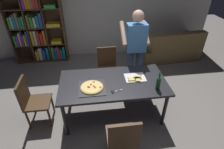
# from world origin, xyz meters

# --- Properties ---
(ground_plane) EXTENTS (12.00, 12.00, 0.00)m
(ground_plane) POSITION_xyz_m (0.00, 0.00, 0.00)
(ground_plane) COLOR gray
(back_wall) EXTENTS (6.40, 0.10, 2.80)m
(back_wall) POSITION_xyz_m (0.00, 2.60, 1.40)
(back_wall) COLOR silver
(back_wall) RESTS_ON ground_plane
(dining_table) EXTENTS (1.84, 0.95, 0.75)m
(dining_table) POSITION_xyz_m (0.00, 0.00, 0.68)
(dining_table) COLOR #232328
(dining_table) RESTS_ON ground_plane
(chair_near_camera) EXTENTS (0.42, 0.42, 0.90)m
(chair_near_camera) POSITION_xyz_m (-0.00, -0.96, 0.51)
(chair_near_camera) COLOR #472D19
(chair_near_camera) RESTS_ON ground_plane
(chair_far_side) EXTENTS (0.42, 0.42, 0.90)m
(chair_far_side) POSITION_xyz_m (0.00, 0.96, 0.51)
(chair_far_side) COLOR #472D19
(chair_far_side) RESTS_ON ground_plane
(chair_left_end) EXTENTS (0.42, 0.42, 0.90)m
(chair_left_end) POSITION_xyz_m (-1.41, 0.00, 0.51)
(chair_left_end) COLOR #472D19
(chair_left_end) RESTS_ON ground_plane
(couch) EXTENTS (1.77, 0.99, 0.85)m
(couch) POSITION_xyz_m (1.91, 1.99, 0.30)
(couch) COLOR brown
(couch) RESTS_ON ground_plane
(bookshelf) EXTENTS (1.40, 0.35, 1.95)m
(bookshelf) POSITION_xyz_m (-1.70, 2.38, 0.92)
(bookshelf) COLOR #513823
(bookshelf) RESTS_ON ground_plane
(person_serving_pizza) EXTENTS (0.55, 0.54, 1.75)m
(person_serving_pizza) POSITION_xyz_m (0.55, 0.74, 1.00)
(person_serving_pizza) COLOR #38476B
(person_serving_pizza) RESTS_ON ground_plane
(pepperoni_pizza_on_tray) EXTENTS (0.43, 0.43, 0.04)m
(pepperoni_pizza_on_tray) POSITION_xyz_m (-0.37, -0.13, 0.77)
(pepperoni_pizza_on_tray) COLOR #2D2D33
(pepperoni_pizza_on_tray) RESTS_ON dining_table
(pizza_slices_on_towel) EXTENTS (0.36, 0.29, 0.03)m
(pizza_slices_on_towel) POSITION_xyz_m (0.40, 0.05, 0.76)
(pizza_slices_on_towel) COLOR white
(pizza_slices_on_towel) RESTS_ON dining_table
(wine_bottle) EXTENTS (0.07, 0.07, 0.32)m
(wine_bottle) POSITION_xyz_m (0.69, -0.29, 0.87)
(wine_bottle) COLOR #194723
(wine_bottle) RESTS_ON dining_table
(kitchen_scissors) EXTENTS (0.20, 0.09, 0.01)m
(kitchen_scissors) POSITION_xyz_m (-0.01, -0.27, 0.76)
(kitchen_scissors) COLOR silver
(kitchen_scissors) RESTS_ON dining_table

